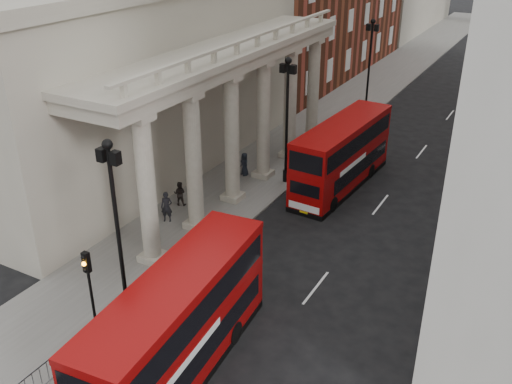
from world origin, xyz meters
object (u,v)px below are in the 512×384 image
at_px(pedestrian_c, 245,164).
at_px(lamp_post_mid, 287,113).
at_px(bus_far, 342,154).
at_px(pedestrian_b, 180,193).
at_px(lamp_post_south, 116,219).
at_px(lamp_post_north, 370,61).
at_px(bus_near, 179,324).
at_px(traffic_light, 89,281).
at_px(pedestrian_a, 167,207).

bearing_deg(pedestrian_c, lamp_post_mid, 42.43).
xyz_separation_m(bus_far, pedestrian_b, (-7.54, -7.54, -1.42)).
distance_m(lamp_post_south, pedestrian_b, 11.35).
bearing_deg(lamp_post_mid, lamp_post_north, 90.00).
distance_m(lamp_post_mid, pedestrian_c, 4.95).
xyz_separation_m(lamp_post_south, lamp_post_mid, (0.00, 16.00, 0.00)).
relative_size(bus_near, pedestrian_c, 6.51).
xyz_separation_m(lamp_post_mid, pedestrian_c, (-2.90, -0.44, -3.99)).
relative_size(lamp_post_south, traffic_light, 1.93).
bearing_deg(bus_near, pedestrian_c, 107.55).
bearing_deg(pedestrian_b, traffic_light, 90.01).
bearing_deg(pedestrian_a, bus_near, -74.51).
relative_size(lamp_post_mid, bus_near, 0.80).
xyz_separation_m(lamp_post_south, pedestrian_b, (-4.15, 9.77, -4.03)).
height_order(lamp_post_north, pedestrian_b, lamp_post_north).
relative_size(bus_near, pedestrian_a, 5.70).
distance_m(lamp_post_south, pedestrian_c, 16.32).
bearing_deg(lamp_post_south, bus_far, 78.91).
height_order(lamp_post_mid, lamp_post_north, same).
xyz_separation_m(traffic_light, bus_far, (3.29, 19.34, -0.80)).
bearing_deg(traffic_light, bus_far, 80.33).
distance_m(lamp_post_south, pedestrian_a, 9.35).
distance_m(bus_far, pedestrian_a, 11.92).
bearing_deg(traffic_light, pedestrian_c, 99.70).
distance_m(bus_far, pedestrian_b, 10.76).
bearing_deg(lamp_post_south, lamp_post_north, 90.00).
xyz_separation_m(lamp_post_north, bus_far, (3.39, -14.68, -2.60)).
height_order(lamp_post_north, pedestrian_c, lamp_post_north).
xyz_separation_m(lamp_post_north, pedestrian_a, (-3.57, -24.28, -3.87)).
bearing_deg(bus_near, pedestrian_a, 124.68).
xyz_separation_m(traffic_light, pedestrian_c, (-3.00, 17.58, -2.18)).
xyz_separation_m(lamp_post_north, bus_near, (4.22, -33.71, -2.59)).
xyz_separation_m(pedestrian_a, pedestrian_c, (0.67, 7.83, -0.11)).
xyz_separation_m(bus_near, pedestrian_a, (-7.79, 9.44, -1.28)).
relative_size(lamp_post_mid, pedestrian_c, 5.18).
bearing_deg(pedestrian_c, pedestrian_b, -68.36).
bearing_deg(lamp_post_mid, pedestrian_c, -171.33).
bearing_deg(bus_near, lamp_post_north, 92.27).
xyz_separation_m(traffic_light, pedestrian_a, (-3.67, 9.74, -2.07)).
bearing_deg(lamp_post_south, bus_near, -22.08).
relative_size(lamp_post_mid, lamp_post_north, 1.00).
bearing_deg(pedestrian_b, pedestrian_a, 85.82).
bearing_deg(bus_near, lamp_post_south, 153.05).
distance_m(lamp_post_mid, pedestrian_a, 9.81).
height_order(bus_near, pedestrian_a, bus_near).
relative_size(lamp_post_south, lamp_post_north, 1.00).
relative_size(lamp_post_mid, bus_far, 0.80).
relative_size(traffic_light, pedestrian_a, 2.34).
height_order(traffic_light, pedestrian_a, traffic_light).
bearing_deg(traffic_light, lamp_post_south, 92.84).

